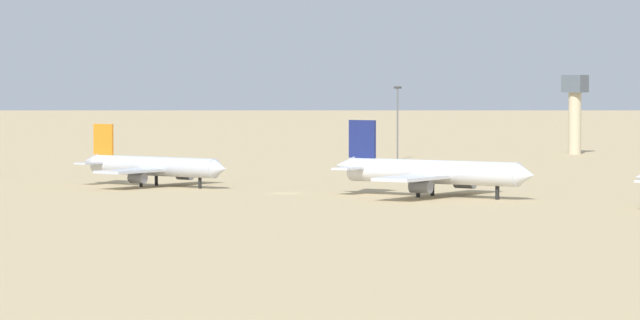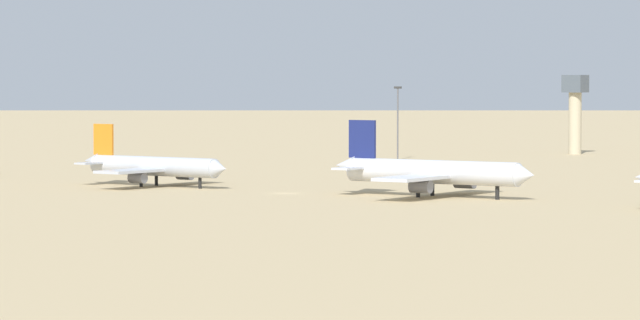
{
  "view_description": "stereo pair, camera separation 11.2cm",
  "coord_description": "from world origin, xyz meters",
  "px_view_note": "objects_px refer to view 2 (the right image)",
  "views": [
    {
      "loc": [
        178.59,
        -268.33,
        20.83
      ],
      "look_at": [
        8.65,
        -2.52,
        6.0
      ],
      "focal_mm": 106.7,
      "sensor_mm": 36.0,
      "label": 1
    },
    {
      "loc": [
        178.68,
        -268.27,
        20.83
      ],
      "look_at": [
        8.65,
        -2.52,
        6.0
      ],
      "focal_mm": 106.7,
      "sensor_mm": 36.0,
      "label": 2
    }
  ],
  "objects_px": {
    "parked_jet_orange_3": "(153,166)",
    "light_pole_mid": "(398,118)",
    "control_tower": "(575,106)",
    "parked_jet_navy_4": "(431,172)"
  },
  "relations": [
    {
      "from": "parked_jet_orange_3",
      "to": "light_pole_mid",
      "type": "bearing_deg",
      "value": 100.02
    },
    {
      "from": "parked_jet_navy_4",
      "to": "control_tower",
      "type": "distance_m",
      "value": 166.85
    },
    {
      "from": "parked_jet_orange_3",
      "to": "light_pole_mid",
      "type": "relative_size",
      "value": 1.95
    },
    {
      "from": "parked_jet_orange_3",
      "to": "light_pole_mid",
      "type": "distance_m",
      "value": 111.85
    },
    {
      "from": "control_tower",
      "to": "light_pole_mid",
      "type": "bearing_deg",
      "value": -112.75
    },
    {
      "from": "parked_jet_navy_4",
      "to": "light_pole_mid",
      "type": "relative_size",
      "value": 2.2
    },
    {
      "from": "parked_jet_orange_3",
      "to": "control_tower",
      "type": "xyz_separation_m",
      "value": [
        7.8,
        161.93,
        8.32
      ]
    },
    {
      "from": "control_tower",
      "to": "light_pole_mid",
      "type": "xyz_separation_m",
      "value": [
        -21.42,
        -51.08,
        -2.13
      ]
    },
    {
      "from": "control_tower",
      "to": "light_pole_mid",
      "type": "distance_m",
      "value": 55.44
    },
    {
      "from": "control_tower",
      "to": "parked_jet_navy_4",
      "type": "bearing_deg",
      "value": -73.17
    }
  ]
}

